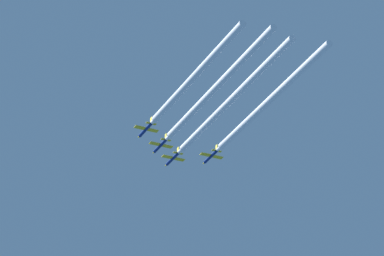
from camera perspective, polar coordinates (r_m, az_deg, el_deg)
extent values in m
cylinder|color=navy|center=(467.88, -0.84, -1.33)|extent=(1.17, 10.10, 1.17)
cone|color=yellow|center=(472.68, -1.14, -1.63)|extent=(1.11, 1.70, 1.11)
ellipsoid|color=black|center=(469.91, -0.95, -1.39)|extent=(0.64, 2.34, 0.53)
cube|color=yellow|center=(467.43, -0.82, -1.32)|extent=(8.51, 2.02, 0.13)
cube|color=yellow|center=(464.17, -0.61, -1.10)|extent=(3.62, 1.17, 0.13)
cube|color=yellow|center=(464.93, -0.61, -0.94)|extent=(0.11, 1.38, 1.81)
cylinder|color=black|center=(463.58, -0.57, -1.06)|extent=(0.88, 0.64, 0.88)
cylinder|color=navy|center=(455.84, -1.38, -0.76)|extent=(1.17, 10.10, 1.17)
cone|color=yellow|center=(460.64, -1.68, -1.07)|extent=(1.11, 1.70, 1.11)
ellipsoid|color=black|center=(457.87, -1.49, -0.82)|extent=(0.64, 2.34, 0.53)
cube|color=yellow|center=(455.39, -1.35, -0.74)|extent=(8.51, 2.02, 0.13)
cube|color=yellow|center=(452.13, -1.15, -0.51)|extent=(3.62, 1.17, 0.13)
cube|color=yellow|center=(452.90, -1.15, -0.35)|extent=(0.11, 1.38, 1.81)
cylinder|color=black|center=(451.54, -1.11, -0.48)|extent=(0.88, 0.64, 0.88)
cylinder|color=navy|center=(462.90, 0.83, -1.23)|extent=(1.17, 10.10, 1.17)
cone|color=yellow|center=(467.63, 0.51, -1.53)|extent=(1.11, 1.70, 1.11)
ellipsoid|color=black|center=(464.91, 0.71, -1.29)|extent=(0.64, 2.34, 0.53)
cube|color=yellow|center=(462.46, 0.85, -1.22)|extent=(8.51, 2.02, 0.13)
cube|color=yellow|center=(459.25, 1.08, -1.00)|extent=(3.62, 1.17, 0.13)
cube|color=yellow|center=(460.01, 1.07, -0.84)|extent=(0.11, 1.38, 1.81)
cylinder|color=black|center=(458.67, 1.12, -0.96)|extent=(0.88, 0.64, 0.88)
cylinder|color=navy|center=(443.14, -2.02, -0.06)|extent=(1.17, 10.10, 1.17)
cone|color=yellow|center=(447.94, -2.32, -0.39)|extent=(1.11, 1.70, 1.11)
ellipsoid|color=black|center=(445.18, -2.14, -0.13)|extent=(0.64, 2.34, 0.53)
cube|color=yellow|center=(442.69, -2.00, -0.04)|extent=(8.51, 2.02, 0.13)
cube|color=yellow|center=(439.44, -1.79, 0.20)|extent=(3.62, 1.17, 0.13)
cube|color=yellow|center=(440.22, -1.79, 0.36)|extent=(0.11, 1.38, 1.81)
cylinder|color=black|center=(438.84, -1.75, 0.24)|extent=(0.88, 0.64, 0.88)
cylinder|color=white|center=(436.07, 1.32, 0.84)|extent=(1.21, 69.22, 1.21)
cylinder|color=white|center=(429.63, 1.81, 1.33)|extent=(2.30, 79.61, 2.30)
cylinder|color=white|center=(425.63, 0.69, 1.40)|extent=(1.21, 65.19, 1.21)
cylinder|color=white|center=(419.56, 1.15, 1.88)|extent=(2.30, 74.97, 2.30)
cylinder|color=white|center=(433.42, 3.00, 0.84)|extent=(1.21, 64.64, 1.21)
cylinder|color=white|center=(427.50, 3.48, 1.30)|extent=(2.30, 74.34, 2.30)
cylinder|color=white|center=(416.58, -0.21, 1.92)|extent=(1.21, 55.97, 1.21)
cylinder|color=white|center=(411.35, 0.19, 2.35)|extent=(2.30, 64.37, 2.30)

